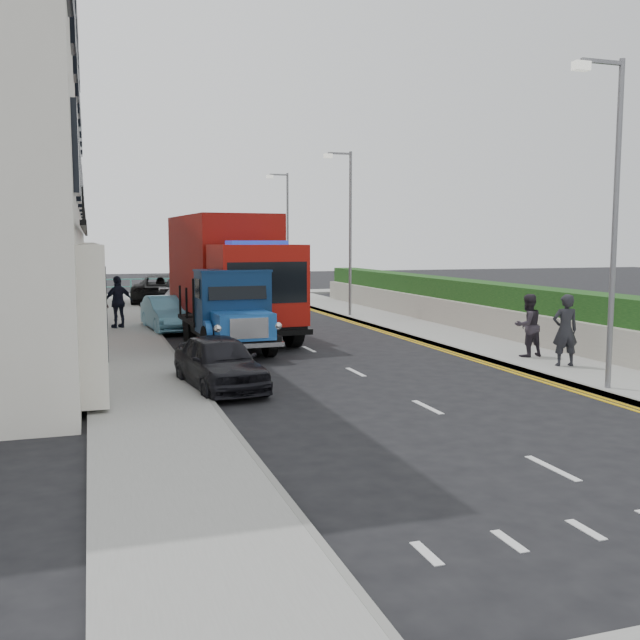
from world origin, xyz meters
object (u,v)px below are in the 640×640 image
at_px(lamp_mid, 348,224).
at_px(parked_car_front, 220,362).
at_px(lamp_near, 611,206).
at_px(pedestrian_east_near, 565,330).
at_px(lamp_far, 286,228).
at_px(red_lorry, 229,272).
at_px(bedford_lorry, 232,316).

distance_m(lamp_mid, parked_car_front, 15.52).
relative_size(lamp_near, lamp_mid, 1.00).
bearing_deg(pedestrian_east_near, lamp_near, 81.57).
bearing_deg(lamp_far, lamp_near, -90.00).
height_order(red_lorry, pedestrian_east_near, red_lorry).
bearing_deg(lamp_mid, lamp_near, -90.00).
relative_size(lamp_far, parked_car_front, 1.96).
distance_m(lamp_far, pedestrian_east_near, 23.61).
xyz_separation_m(lamp_mid, red_lorry, (-5.89, -4.35, -1.79)).
height_order(lamp_mid, pedestrian_east_near, lamp_mid).
bearing_deg(bedford_lorry, pedestrian_east_near, -37.50).
distance_m(lamp_mid, lamp_far, 10.00).
bearing_deg(parked_car_front, lamp_mid, 52.37).
xyz_separation_m(lamp_mid, parked_car_front, (-7.78, -13.00, -3.39)).
height_order(lamp_far, parked_car_front, lamp_far).
xyz_separation_m(bedford_lorry, parked_car_front, (-1.21, -4.85, -0.51)).
bearing_deg(lamp_far, pedestrian_east_near, -87.70).
bearing_deg(lamp_mid, parked_car_front, -120.89).
relative_size(red_lorry, parked_car_front, 2.27).
bearing_deg(red_lorry, lamp_far, 63.28).
height_order(bedford_lorry, parked_car_front, bedford_lorry).
bearing_deg(lamp_mid, pedestrian_east_near, -86.00).
xyz_separation_m(lamp_near, parked_car_front, (-7.78, 3.00, -3.39)).
height_order(lamp_far, red_lorry, lamp_far).
distance_m(lamp_mid, bedford_lorry, 10.85).
distance_m(parked_car_front, pedestrian_east_near, 8.74).
xyz_separation_m(lamp_far, bedford_lorry, (-6.57, -18.15, -2.88)).
distance_m(red_lorry, pedestrian_east_near, 11.41).
relative_size(bedford_lorry, pedestrian_east_near, 2.85).
height_order(lamp_near, red_lorry, lamp_near).
bearing_deg(pedestrian_east_near, red_lorry, -41.48).
relative_size(red_lorry, pedestrian_east_near, 4.44).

